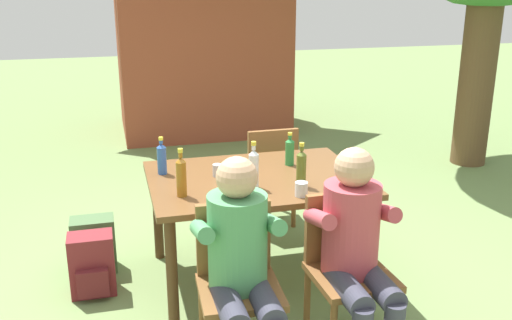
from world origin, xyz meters
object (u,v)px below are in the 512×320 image
backpack_by_near_side (92,266)px  chair_near_left (237,275)px  backpack_by_far_side (94,246)px  bottle_olive (301,168)px  dining_table (256,189)px  bottle_clear (254,168)px  chair_far_right (269,170)px  chair_near_right (346,261)px  person_in_white_shirt (356,243)px  bottle_blue (162,158)px  bottle_amber (181,176)px  cup_white (366,178)px  person_in_plaid_shirt (241,257)px  bottle_green (290,151)px  cup_steel (217,170)px  brick_kiosk (199,17)px  cup_glass (301,189)px

backpack_by_near_side → chair_near_left: bearing=-47.2°
backpack_by_far_side → bottle_olive: bearing=-24.1°
dining_table → bottle_clear: (-0.07, -0.20, 0.22)m
chair_far_right → backpack_by_far_side: size_ratio=2.15×
chair_near_right → person_in_white_shirt: bearing=-88.4°
bottle_blue → backpack_by_far_side: bearing=165.6°
bottle_amber → cup_white: bearing=-6.4°
person_in_plaid_shirt → bottle_clear: person_in_plaid_shirt is taller
person_in_white_shirt → bottle_green: bearing=91.3°
person_in_white_shirt → bottle_olive: (-0.09, 0.69, 0.22)m
person_in_plaid_shirt → bottle_blue: 1.22m
chair_near_left → bottle_clear: (0.25, 0.63, 0.39)m
chair_near_left → bottle_blue: (-0.29, 1.06, 0.37)m
backpack_by_far_side → person_in_white_shirt: bearing=-42.0°
cup_steel → brick_kiosk: (0.57, 4.16, 0.72)m
brick_kiosk → chair_near_left: bearing=-97.2°
dining_table → cup_steel: 0.29m
bottle_olive → person_in_plaid_shirt: bearing=-129.1°
bottle_green → cup_white: size_ratio=2.11×
person_in_white_shirt → brick_kiosk: bearing=90.0°
bottle_blue → dining_table: bearing=-20.1°
cup_steel → bottle_green: bearing=11.6°
bottle_blue → cup_steel: bottle_blue is taller
dining_table → backpack_by_near_side: bearing=178.2°
bottle_olive → backpack_by_far_side: 1.63m
person_in_plaid_shirt → backpack_by_far_side: bearing=121.4°
dining_table → cup_white: size_ratio=12.61×
cup_steel → chair_near_left: bearing=-94.4°
backpack_by_far_side → dining_table: bearing=-17.6°
person_in_white_shirt → cup_glass: size_ratio=13.09×
chair_near_right → bottle_green: bottle_green is taller
bottle_amber → cup_glass: bottle_amber is taller
chair_near_right → bottle_clear: 0.84m
person_in_white_shirt → dining_table: bearing=109.0°
dining_table → cup_steel: cup_steel is taller
chair_far_right → backpack_by_far_side: chair_far_right is taller
chair_near_left → cup_white: bearing=26.0°
cup_white → person_in_white_shirt: bearing=-118.8°
bottle_amber → person_in_white_shirt: bearing=-39.5°
bottle_amber → cup_steel: size_ratio=3.64×
person_in_plaid_shirt → brick_kiosk: size_ratio=0.41×
chair_near_left → bottle_blue: bottle_blue is taller
bottle_green → bottle_clear: bottle_clear is taller
chair_far_right → bottle_olive: bearing=-94.7°
cup_steel → backpack_by_near_side: 1.05m
bottle_blue → cup_glass: bearing=-38.9°
cup_steel → backpack_by_far_side: (-0.86, 0.28, -0.59)m
bottle_amber → cup_steel: 0.43m
cup_steel → bottle_amber: bearing=-132.5°
cup_steel → backpack_by_far_side: bearing=162.3°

